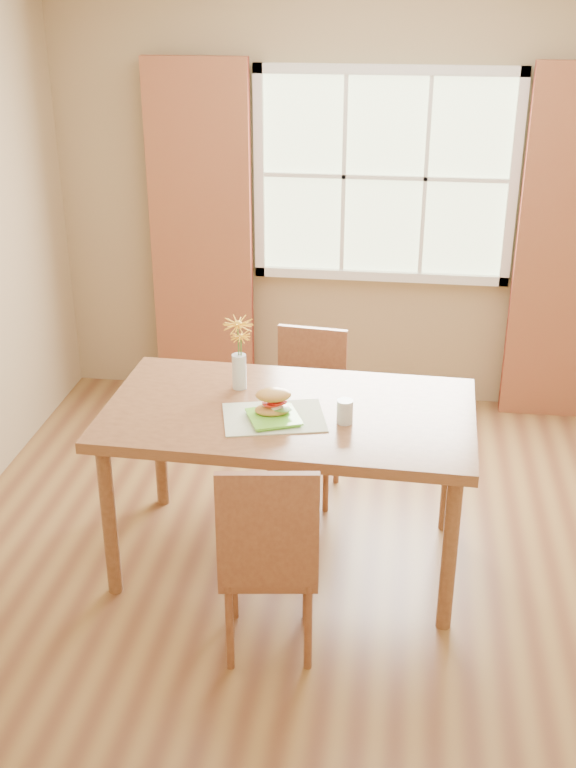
{
  "coord_description": "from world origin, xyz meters",
  "views": [
    {
      "loc": [
        0.16,
        -3.71,
        2.66
      ],
      "look_at": [
        -0.33,
        -0.1,
        0.97
      ],
      "focal_mm": 42.0,
      "sensor_mm": 36.0,
      "label": 1
    }
  ],
  "objects_px": {
    "chair_near": "(269,553)",
    "flower_vase": "(239,347)",
    "dining_table": "(289,425)",
    "water_glass": "(345,412)",
    "croissant_sandwich": "(273,402)",
    "chair_far": "(308,406)"
  },
  "relations": [
    {
      "from": "chair_far",
      "to": "croissant_sandwich",
      "type": "xyz_separation_m",
      "value": [
        -0.07,
        -0.79,
        0.4
      ]
    },
    {
      "from": "chair_near",
      "to": "chair_far",
      "type": "relative_size",
      "value": 1.05
    },
    {
      "from": "chair_far",
      "to": "water_glass",
      "type": "distance_m",
      "value": 0.92
    },
    {
      "from": "chair_near",
      "to": "flower_vase",
      "type": "xyz_separation_m",
      "value": [
        -0.28,
        0.9,
        0.51
      ]
    },
    {
      "from": "flower_vase",
      "to": "water_glass",
      "type": "bearing_deg",
      "value": -29.33
    },
    {
      "from": "chair_near",
      "to": "flower_vase",
      "type": "height_order",
      "value": "flower_vase"
    },
    {
      "from": "water_glass",
      "to": "flower_vase",
      "type": "xyz_separation_m",
      "value": [
        -0.53,
        0.3,
        0.16
      ]
    },
    {
      "from": "dining_table",
      "to": "flower_vase",
      "type": "height_order",
      "value": "flower_vase"
    },
    {
      "from": "flower_vase",
      "to": "croissant_sandwich",
      "type": "bearing_deg",
      "value": -54.37
    },
    {
      "from": "water_glass",
      "to": "flower_vase",
      "type": "relative_size",
      "value": 0.31
    },
    {
      "from": "chair_near",
      "to": "chair_far",
      "type": "height_order",
      "value": "chair_near"
    },
    {
      "from": "dining_table",
      "to": "water_glass",
      "type": "xyz_separation_m",
      "value": [
        0.26,
        -0.1,
        0.14
      ]
    },
    {
      "from": "chair_near",
      "to": "water_glass",
      "type": "bearing_deg",
      "value": 59.3
    },
    {
      "from": "chair_near",
      "to": "chair_far",
      "type": "distance_m",
      "value": 1.4
    },
    {
      "from": "chair_near",
      "to": "water_glass",
      "type": "relative_size",
      "value": 8.71
    },
    {
      "from": "chair_near",
      "to": "water_glass",
      "type": "height_order",
      "value": "chair_near"
    },
    {
      "from": "dining_table",
      "to": "croissant_sandwich",
      "type": "xyz_separation_m",
      "value": [
        -0.06,
        -0.09,
        0.16
      ]
    },
    {
      "from": "chair_far",
      "to": "croissant_sandwich",
      "type": "height_order",
      "value": "croissant_sandwich"
    },
    {
      "from": "water_glass",
      "to": "flower_vase",
      "type": "distance_m",
      "value": 0.63
    },
    {
      "from": "dining_table",
      "to": "croissant_sandwich",
      "type": "relative_size",
      "value": 9.21
    },
    {
      "from": "flower_vase",
      "to": "chair_far",
      "type": "bearing_deg",
      "value": 61.63
    },
    {
      "from": "flower_vase",
      "to": "dining_table",
      "type": "bearing_deg",
      "value": -36.1
    }
  ]
}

